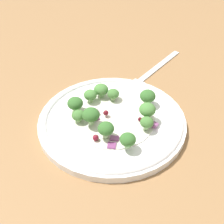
# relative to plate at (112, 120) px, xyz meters

# --- Properties ---
(ground_plane) EXTENTS (1.80, 1.80, 0.02)m
(ground_plane) POSITION_rel_plate_xyz_m (-0.01, 0.03, -0.02)
(ground_plane) COLOR olive
(plate) EXTENTS (0.25, 0.25, 0.02)m
(plate) POSITION_rel_plate_xyz_m (0.00, 0.00, 0.00)
(plate) COLOR white
(plate) RESTS_ON ground_plane
(dressing_pool) EXTENTS (0.14, 0.14, 0.00)m
(dressing_pool) POSITION_rel_plate_xyz_m (-0.00, 0.00, 0.00)
(dressing_pool) COLOR white
(dressing_pool) RESTS_ON plate
(broccoli_floret_0) EXTENTS (0.03, 0.03, 0.03)m
(broccoli_floret_0) POSITION_rel_plate_xyz_m (-0.06, 0.00, 0.02)
(broccoli_floret_0) COLOR #ADD18E
(broccoli_floret_0) RESTS_ON plate
(broccoli_floret_1) EXTENTS (0.03, 0.03, 0.03)m
(broccoli_floret_1) POSITION_rel_plate_xyz_m (-0.03, 0.05, 0.02)
(broccoli_floret_1) COLOR #9EC684
(broccoli_floret_1) RESTS_ON plate
(broccoli_floret_2) EXTENTS (0.03, 0.03, 0.03)m
(broccoli_floret_2) POSITION_rel_plate_xyz_m (0.00, -0.05, 0.02)
(broccoli_floret_2) COLOR #9EC684
(broccoli_floret_2) RESTS_ON plate
(broccoli_floret_3) EXTENTS (0.03, 0.03, 0.03)m
(broccoli_floret_3) POSITION_rel_plate_xyz_m (0.06, 0.01, 0.03)
(broccoli_floret_3) COLOR #ADD18E
(broccoli_floret_3) RESTS_ON plate
(broccoli_floret_4) EXTENTS (0.03, 0.03, 0.03)m
(broccoli_floret_4) POSITION_rel_plate_xyz_m (0.05, 0.05, 0.02)
(broccoli_floret_4) COLOR #ADD18E
(broccoli_floret_4) RESTS_ON plate
(broccoli_floret_5) EXTENTS (0.02, 0.02, 0.02)m
(broccoli_floret_5) POSITION_rel_plate_xyz_m (0.04, -0.06, 0.02)
(broccoli_floret_5) COLOR #8EB77A
(broccoli_floret_5) RESTS_ON plate
(broccoli_floret_6) EXTENTS (0.03, 0.03, 0.03)m
(broccoli_floret_6) POSITION_rel_plate_xyz_m (-0.03, -0.02, 0.03)
(broccoli_floret_6) COLOR #8EB77A
(broccoli_floret_6) RESTS_ON plate
(broccoli_floret_7) EXTENTS (0.02, 0.02, 0.02)m
(broccoli_floret_7) POSITION_rel_plate_xyz_m (-0.05, 0.03, 0.02)
(broccoli_floret_7) COLOR #ADD18E
(broccoli_floret_7) RESTS_ON plate
(broccoli_floret_8) EXTENTS (0.02, 0.02, 0.02)m
(broccoli_floret_8) POSITION_rel_plate_xyz_m (0.06, -0.01, 0.02)
(broccoli_floret_8) COLOR #9EC684
(broccoli_floret_8) RESTS_ON plate
(broccoli_floret_9) EXTENTS (0.02, 0.02, 0.02)m
(broccoli_floret_9) POSITION_rel_plate_xyz_m (-0.01, 0.05, 0.02)
(broccoli_floret_9) COLOR #ADD18E
(broccoli_floret_9) RESTS_ON plate
(broccoli_floret_10) EXTENTS (0.02, 0.02, 0.02)m
(broccoli_floret_10) POSITION_rel_plate_xyz_m (-0.05, -0.02, 0.02)
(broccoli_floret_10) COLOR #ADD18E
(broccoli_floret_10) RESTS_ON plate
(cranberry_0) EXTENTS (0.01, 0.01, 0.01)m
(cranberry_0) POSITION_rel_plate_xyz_m (0.05, 0.01, 0.01)
(cranberry_0) COLOR #4C0A14
(cranberry_0) RESTS_ON plate
(cranberry_1) EXTENTS (0.01, 0.01, 0.01)m
(cranberry_1) POSITION_rel_plate_xyz_m (-0.01, 0.00, 0.01)
(cranberry_1) COLOR maroon
(cranberry_1) RESTS_ON plate
(cranberry_2) EXTENTS (0.01, 0.01, 0.01)m
(cranberry_2) POSITION_rel_plate_xyz_m (-0.01, -0.06, 0.01)
(cranberry_2) COLOR maroon
(cranberry_2) RESTS_ON plate
(onion_bit_0) EXTENTS (0.01, 0.01, 0.01)m
(onion_bit_0) POSITION_rel_plate_xyz_m (-0.03, 0.00, 0.01)
(onion_bit_0) COLOR #A35B93
(onion_bit_0) RESTS_ON plate
(onion_bit_1) EXTENTS (0.01, 0.01, 0.00)m
(onion_bit_1) POSITION_rel_plate_xyz_m (0.02, -0.05, 0.01)
(onion_bit_1) COLOR #934C84
(onion_bit_1) RESTS_ON plate
(onion_bit_2) EXTENTS (0.01, 0.01, 0.00)m
(onion_bit_2) POSITION_rel_plate_xyz_m (0.02, -0.06, 0.01)
(onion_bit_2) COLOR #843D75
(onion_bit_2) RESTS_ON plate
(onion_bit_3) EXTENTS (0.02, 0.01, 0.00)m
(onion_bit_3) POSITION_rel_plate_xyz_m (0.07, -0.00, 0.01)
(onion_bit_3) COLOR #934C84
(onion_bit_3) RESTS_ON plate
(onion_bit_4) EXTENTS (0.01, 0.01, 0.00)m
(onion_bit_4) POSITION_rel_plate_xyz_m (-0.03, -0.01, 0.01)
(onion_bit_4) COLOR #843D75
(onion_bit_4) RESTS_ON plate
(fork) EXTENTS (0.09, 0.18, 0.01)m
(fork) POSITION_rel_plate_xyz_m (0.04, 0.18, -0.01)
(fork) COLOR silver
(fork) RESTS_ON ground_plane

